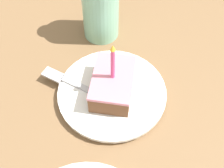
{
  "coord_description": "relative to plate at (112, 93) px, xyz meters",
  "views": [
    {
      "loc": [
        0.08,
        -0.37,
        0.55
      ],
      "look_at": [
        0.03,
        -0.02,
        0.04
      ],
      "focal_mm": 50.0,
      "sensor_mm": 36.0,
      "label": 1
    }
  ],
  "objects": [
    {
      "name": "bottle",
      "position": [
        -0.05,
        0.18,
        0.08
      ],
      "size": [
        0.08,
        0.08,
        0.22
      ],
      "color": "#8CD1B2",
      "rests_on": "ground_plane"
    },
    {
      "name": "ground_plane",
      "position": [
        -0.03,
        0.02,
        -0.03
      ],
      "size": [
        2.4,
        2.4,
        0.04
      ],
      "color": "brown",
      "rests_on": "ground"
    },
    {
      "name": "cake_slice",
      "position": [
        0.0,
        0.0,
        0.03
      ],
      "size": [
        0.08,
        0.12,
        0.14
      ],
      "color": "brown",
      "rests_on": "plate"
    },
    {
      "name": "plate",
      "position": [
        0.0,
        0.0,
        0.0
      ],
      "size": [
        0.22,
        0.22,
        0.02
      ],
      "color": "white",
      "rests_on": "ground_plane"
    },
    {
      "name": "fork",
      "position": [
        -0.08,
        0.0,
        0.01
      ],
      "size": [
        0.18,
        0.08,
        0.0
      ],
      "color": "#B2B2B7",
      "rests_on": "plate"
    }
  ]
}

